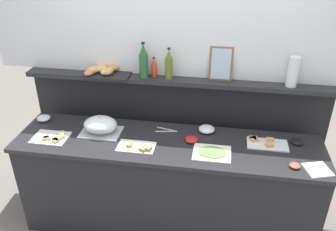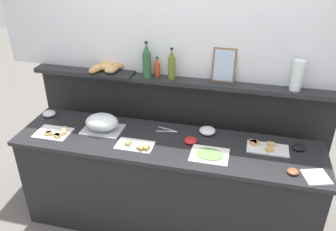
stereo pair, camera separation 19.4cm
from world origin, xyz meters
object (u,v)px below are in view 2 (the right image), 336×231
sandwich_platter_front (54,133)px  cold_cuts_platter (209,155)px  napkin_stack (316,177)px  bread_basket (108,69)px  condiment_bowl_dark (299,147)px  water_carafe (297,75)px  sandwich_platter_rear (136,146)px  sandwich_platter_side (265,147)px  condiment_bowl_teal (191,140)px  wine_bottle_green (147,61)px  glass_bowl_large (207,131)px  serving_cloche (102,123)px  serving_tongs (168,130)px  olive_oil_bottle (172,65)px  framed_picture (224,65)px  condiment_bowl_red (293,172)px  hot_sauce_bottle (157,68)px  glass_bowl_medium (49,114)px

sandwich_platter_front → cold_cuts_platter: 1.32m
napkin_stack → bread_basket: 1.92m
condiment_bowl_dark → water_carafe: water_carafe is taller
napkin_stack → bread_basket: bearing=161.1°
sandwich_platter_rear → water_carafe: water_carafe is taller
sandwich_platter_side → condiment_bowl_teal: size_ratio=2.99×
wine_bottle_green → condiment_bowl_teal: bearing=-37.0°
sandwich_platter_front → glass_bowl_large: bearing=14.3°
serving_cloche → napkin_stack: 1.73m
condiment_bowl_dark → serving_tongs: (-1.07, 0.02, -0.01)m
condiment_bowl_dark → sandwich_platter_rear: bearing=-167.7°
cold_cuts_platter → olive_oil_bottle: olive_oil_bottle is taller
cold_cuts_platter → framed_picture: (0.01, 0.56, 0.52)m
sandwich_platter_side → cold_cuts_platter: (-0.41, -0.20, -0.00)m
serving_cloche → napkin_stack: bearing=-8.3°
serving_cloche → condiment_bowl_red: (1.56, -0.23, -0.06)m
serving_tongs → wine_bottle_green: size_ratio=0.59×
serving_tongs → hot_sauce_bottle: 0.55m
water_carafe → condiment_bowl_dark: bearing=-73.9°
condiment_bowl_teal → hot_sauce_bottle: 0.71m
sandwich_platter_side → glass_bowl_medium: 1.95m
sandwich_platter_rear → napkin_stack: bearing=-3.2°
napkin_stack → hot_sauce_bottle: (-1.32, 0.63, 0.46)m
condiment_bowl_dark → sandwich_platter_side: bearing=-168.2°
condiment_bowl_teal → olive_oil_bottle: (-0.25, 0.36, 0.49)m
sandwich_platter_side → glass_bowl_large: size_ratio=2.37×
napkin_stack → wine_bottle_green: (-1.40, 0.59, 0.52)m
sandwich_platter_rear → water_carafe: bearing=24.3°
bread_basket → sandwich_platter_rear: bearing=-51.8°
bread_basket → napkin_stack: bearing=-18.9°
sandwich_platter_side → condiment_bowl_dark: (0.26, 0.05, 0.01)m
sandwich_platter_side → glass_bowl_large: glass_bowl_large is taller
napkin_stack → water_carafe: size_ratio=0.68×
condiment_bowl_dark → glass_bowl_medium: bearing=179.4°
condiment_bowl_dark → napkin_stack: (0.09, -0.35, -0.01)m
condiment_bowl_dark → condiment_bowl_teal: condiment_bowl_teal is taller
glass_bowl_medium → serving_tongs: 1.13m
serving_cloche → wine_bottle_green: bearing=47.6°
sandwich_platter_front → serving_cloche: (0.37, 0.16, 0.06)m
napkin_stack → olive_oil_bottle: 1.42m
serving_cloche → condiment_bowl_dark: (1.62, 0.10, -0.06)m
cold_cuts_platter → glass_bowl_large: bearing=101.2°
sandwich_platter_rear → framed_picture: 0.98m
sandwich_platter_rear → serving_cloche: size_ratio=0.88×
condiment_bowl_dark → olive_oil_bottle: bearing=167.1°
sandwich_platter_rear → condiment_bowl_dark: (1.26, 0.27, 0.01)m
condiment_bowl_red → glass_bowl_large: bearing=149.7°
cold_cuts_platter → water_carafe: bearing=41.1°
sandwich_platter_side → napkin_stack: size_ratio=1.90×
glass_bowl_large → bread_basket: bread_basket is taller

